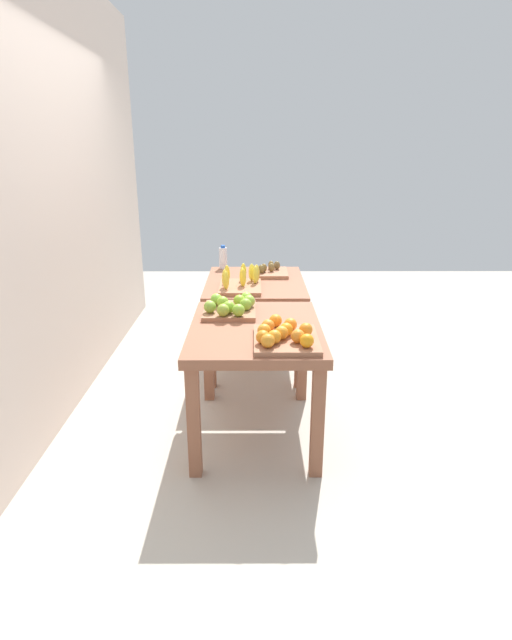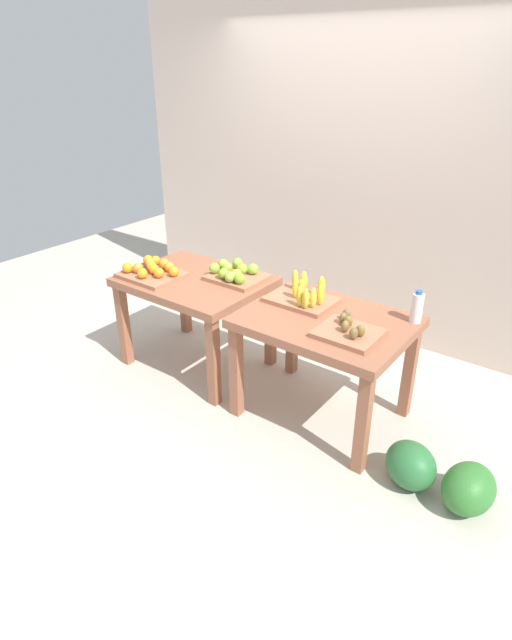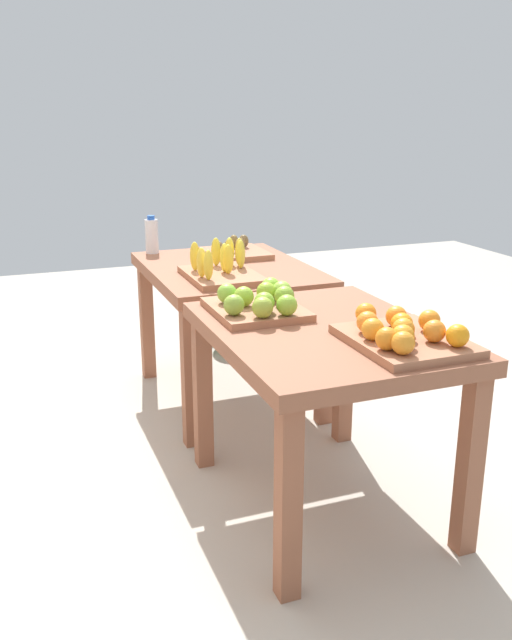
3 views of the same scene
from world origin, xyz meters
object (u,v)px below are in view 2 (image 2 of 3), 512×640
orange_bin (152,271)px  water_bottle (417,308)px  kiwi_bin (349,331)px  watermelon_pile (440,477)px  banana_crate (303,296)px  display_table_right (325,333)px  apple_bin (235,274)px  display_table_left (195,291)px

orange_bin → water_bottle: bearing=13.5°
kiwi_bin → watermelon_pile: 0.95m
banana_crate → watermelon_pile: banana_crate is taller
display_table_right → apple_bin: bearing=169.5°
display_table_left → apple_bin: bearing=32.2°
water_bottle → watermelon_pile: water_bottle is taller
kiwi_bin → orange_bin: bearing=-178.5°
kiwi_bin → apple_bin: bearing=165.8°
apple_bin → watermelon_pile: size_ratio=0.62×
display_table_right → watermelon_pile: 1.07m
display_table_right → watermelon_pile: (0.91, -0.26, -0.49)m
display_table_left → banana_crate: banana_crate is taller
banana_crate → water_bottle: size_ratio=2.09×
banana_crate → water_bottle: water_bottle is taller
display_table_left → banana_crate: size_ratio=2.36×
display_table_left → apple_bin: 0.34m
banana_crate → water_bottle: (0.71, 0.18, 0.05)m
display_table_left → water_bottle: bearing=10.3°
banana_crate → orange_bin: bearing=-166.8°
orange_bin → kiwi_bin: size_ratio=1.25×
kiwi_bin → watermelon_pile: size_ratio=0.54×
display_table_right → water_bottle: water_bottle is taller
display_table_right → orange_bin: orange_bin is taller
display_table_left → banana_crate: bearing=7.4°
apple_bin → kiwi_bin: bearing=-14.2°
orange_bin → kiwi_bin: bearing=1.5°
water_bottle → watermelon_pile: 0.99m
orange_bin → apple_bin: apple_bin is taller
display_table_right → orange_bin: size_ratio=2.30×
apple_bin → kiwi_bin: 1.11m
apple_bin → water_bottle: size_ratio=1.99×
display_table_left → display_table_right: size_ratio=1.00×
water_bottle → display_table_left: bearing=-169.7°
banana_crate → water_bottle: 0.73m
banana_crate → apple_bin: bearing=175.7°
display_table_left → apple_bin: (0.25, 0.16, 0.15)m
display_table_left → water_bottle: water_bottle is taller
display_table_left → display_table_right: (1.12, 0.00, 0.00)m
orange_bin → apple_bin: 0.62m
display_table_left → water_bottle: size_ratio=4.95×
banana_crate → kiwi_bin: (0.46, -0.23, -0.02)m
banana_crate → water_bottle: bearing=14.0°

